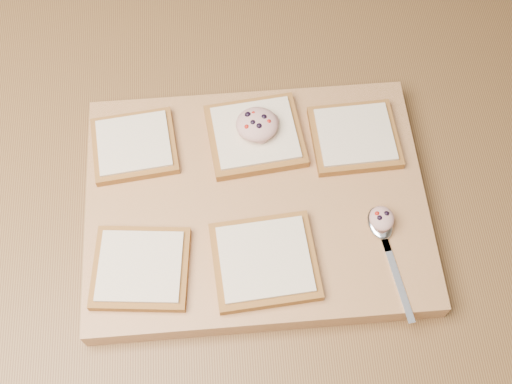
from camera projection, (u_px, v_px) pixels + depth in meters
The scene contains 11 objects.
ground at pixel (199, 338), 1.73m from camera, with size 4.00×4.00×0.00m, color #515459.
island_counter at pixel (181, 284), 1.32m from camera, with size 2.00×0.80×0.90m.
cutting_board at pixel (256, 203), 0.89m from camera, with size 0.46×0.35×0.04m, color #BC8050.
bread_far_left at pixel (134, 145), 0.90m from camera, with size 0.12×0.12×0.02m.
bread_far_center at pixel (255, 135), 0.91m from camera, with size 0.14×0.13×0.02m.
bread_far_right at pixel (355, 137), 0.90m from camera, with size 0.12×0.11×0.02m.
bread_near_left at pixel (141, 268), 0.82m from camera, with size 0.13×0.12×0.02m.
bread_near_center at pixel (265, 261), 0.82m from camera, with size 0.14×0.13×0.02m.
tuna_salad_dollop at pixel (257, 124), 0.89m from camera, with size 0.06×0.06×0.03m.
spoon at pixel (382, 231), 0.84m from camera, with size 0.04×0.16×0.01m.
spoon_salad at pixel (382, 218), 0.83m from camera, with size 0.03×0.04×0.02m.
Camera 1 is at (0.12, -0.44, 1.72)m, focal length 45.00 mm.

